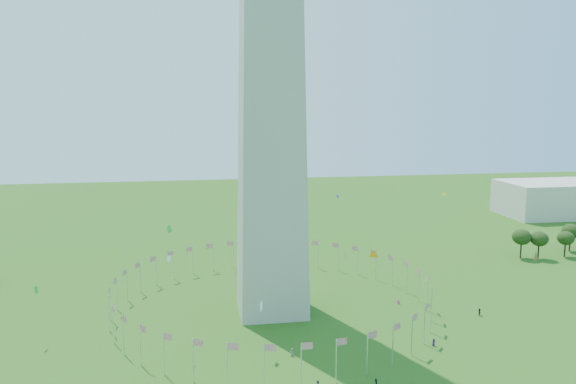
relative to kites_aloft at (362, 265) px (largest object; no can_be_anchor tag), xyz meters
name	(u,v)px	position (x,y,z in m)	size (l,w,h in m)	color
flag_ring	(272,294)	(-14.57, 29.90, -15.88)	(80.24, 80.24, 9.00)	silver
gov_building_east_a	(556,198)	(135.43, 129.90, -12.38)	(50.00, 30.00, 16.00)	beige
kites_aloft	(362,265)	(0.00, 0.00, 0.00)	(117.52, 77.72, 35.80)	orange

